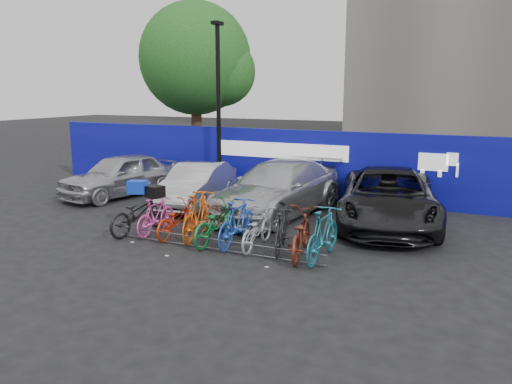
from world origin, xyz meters
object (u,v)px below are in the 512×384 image
Objects in this scene: tree at (200,61)px; bike_4 at (217,222)px; bike_8 at (301,233)px; bike_3 at (198,216)px; bike_7 at (281,231)px; bike_9 at (323,234)px; bike_5 at (237,222)px; car_2 at (278,188)px; car_3 at (388,198)px; lamppost at (218,104)px; bike_1 at (156,216)px; car_0 at (121,175)px; bike_0 at (139,213)px; bike_rack at (214,244)px; bike_6 at (257,229)px; bike_2 at (177,219)px; car_1 at (197,185)px.

tree reaches higher than bike_4.
bike_3 is at bearing -14.30° from bike_8.
bike_9 reaches higher than bike_7.
bike_5 is (0.57, 0.03, 0.05)m from bike_4.
car_2 reaches higher than car_3.
car_3 is 2.76× the size of bike_8.
bike_1 is at bearing -78.59° from lamppost.
car_0 reaches higher than bike_0.
bike_rack is at bearing -140.21° from car_3.
bike_0 is 1.73m from bike_3.
car_2 is 3.41m from bike_3.
bike_3 is 1.18m from bike_5.
bike_6 is (1.70, -0.06, -0.14)m from bike_3.
bike_3 is at bearing -176.47° from bike_1.
bike_3 is (-4.16, -3.46, -0.18)m from car_3.
bike_0 is 1.16× the size of bike_6.
car_0 is 8.92m from bike_8.
bike_3 is at bearing -96.33° from car_2.
bike_9 is at bearing -45.68° from car_2.
car_3 is 3.99m from bike_7.
bike_9 is (9.32, -10.18, -4.47)m from tree.
bike_8 is at bearing 178.23° from bike_2.
tree is 1.41× the size of car_2.
bike_6 is (3.41, 0.15, -0.07)m from bike_0.
bike_6 is (7.61, -10.03, -4.60)m from tree.
bike_7 is 0.84× the size of bike_9.
car_0 is 5.82m from bike_2.
bike_6 is at bearing -16.59° from bike_8.
bike_1 is 0.98× the size of bike_7.
bike_1 reaches higher than bike_rack.
car_3 reaches higher than car_0.
car_3 is 2.79× the size of bike_3.
car_0 is 2.26× the size of bike_9.
bike_3 reaches higher than bike_9.
tree reaches higher than bike_5.
car_2 is 4.35m from bike_0.
bike_0 is at bearing -159.81° from car_3.
lamppost reaches higher than bike_5.
car_2 reaches higher than bike_7.
bike_9 is (8.73, -3.57, -0.17)m from car_0.
car_1 is at bearing -45.79° from bike_5.
bike_9 is (5.75, -5.53, -2.67)m from lamppost.
bike_rack is 5.33m from car_3.
car_3 is at bearing -143.18° from bike_2.
bike_9 is (-0.74, -3.67, -0.19)m from car_3.
bike_rack is 2.81× the size of bike_9.
lamppost is at bearing -41.62° from bike_9.
lamppost is 3.00× the size of bike_3.
bike_1 is 3.59m from bike_7.
tree reaches higher than bike_9.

